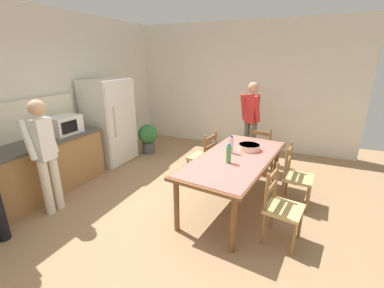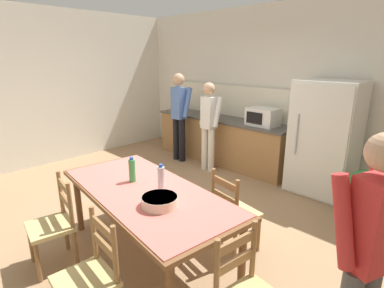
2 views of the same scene
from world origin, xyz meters
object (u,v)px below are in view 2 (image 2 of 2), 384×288
object	(u,v)px
person_at_counter	(209,122)
serving_bowl	(160,201)
chair_side_near_left	(54,224)
microwave	(263,117)
chair_side_near_right	(90,278)
potted_plant	(364,191)
bottle_near_centre	(132,170)
person_by_table	(366,251)
refrigerator	(324,139)
bottle_off_centre	(161,178)
dining_table	(146,196)
chair_side_far_right	(233,213)
person_at_sink	(179,113)

from	to	relation	value
person_at_counter	serving_bowl	bearing A→B (deg)	-147.17
chair_side_near_left	microwave	bearing A→B (deg)	97.18
chair_side_near_right	potted_plant	distance (m)	3.35
bottle_near_centre	person_by_table	xyz separation A→B (m)	(2.16, 0.15, 0.04)
refrigerator	chair_side_near_right	world-z (taller)	refrigerator
bottle_off_centre	serving_bowl	bearing A→B (deg)	-42.65
chair_side_near_right	chair_side_near_left	bearing A→B (deg)	178.00
dining_table	person_by_table	distance (m)	1.92
chair_side_far_right	microwave	bearing A→B (deg)	-54.30
chair_side_near_right	person_by_table	bearing A→B (deg)	38.22
person_at_sink	chair_side_near_left	bearing A→B (deg)	-154.78
person_at_counter	bottle_off_centre	bearing A→B (deg)	-148.99
person_at_sink	person_at_counter	world-z (taller)	person_at_sink
bottle_off_centre	chair_side_far_right	world-z (taller)	bottle_off_centre
serving_bowl	potted_plant	distance (m)	2.72
refrigerator	bottle_near_centre	bearing A→B (deg)	-107.89
dining_table	person_at_sink	distance (m)	3.08
potted_plant	bottle_near_centre	bearing A→B (deg)	-124.48
person_at_sink	potted_plant	world-z (taller)	person_at_sink
bottle_off_centre	potted_plant	bearing A→B (deg)	61.54
bottle_off_centre	bottle_near_centre	bearing A→B (deg)	-168.98
microwave	person_by_table	distance (m)	3.53
serving_bowl	bottle_off_centre	bearing A→B (deg)	137.35
dining_table	chair_side_far_right	bearing A→B (deg)	51.56
refrigerator	dining_table	world-z (taller)	refrigerator
bottle_off_centre	chair_side_far_right	distance (m)	0.87
microwave	serving_bowl	world-z (taller)	microwave
refrigerator	dining_table	xyz separation A→B (m)	(-0.64, -2.81, -0.16)
chair_side_far_right	person_by_table	size ratio (longest dim) A/B	0.55
bottle_off_centre	person_at_counter	distance (m)	2.58
microwave	bottle_off_centre	size ratio (longest dim) A/B	1.85
person_at_sink	person_by_table	bearing A→B (deg)	-118.95
microwave	chair_side_far_right	bearing A→B (deg)	-64.97
chair_side_far_right	person_at_sink	size ratio (longest dim) A/B	0.53
potted_plant	chair_side_far_right	bearing A→B (deg)	-115.30
dining_table	potted_plant	size ratio (longest dim) A/B	3.31
refrigerator	dining_table	distance (m)	2.89
person_by_table	person_at_sink	bearing A→B (deg)	-7.55
microwave	refrigerator	bearing A→B (deg)	-1.01
microwave	chair_side_near_left	distance (m)	3.59
dining_table	chair_side_far_right	world-z (taller)	chair_side_far_right
bottle_near_centre	person_at_counter	size ratio (longest dim) A/B	0.17
refrigerator	bottle_near_centre	size ratio (longest dim) A/B	6.32
refrigerator	person_at_counter	world-z (taller)	refrigerator
chair_side_near_right	person_at_counter	size ratio (longest dim) A/B	0.57
refrigerator	person_at_counter	distance (m)	1.91
refrigerator	chair_side_near_right	distance (m)	3.67
bottle_near_centre	chair_side_near_left	xyz separation A→B (m)	(-0.30, -0.74, -0.44)
refrigerator	person_at_counter	size ratio (longest dim) A/B	1.07
dining_table	chair_side_near_right	distance (m)	0.94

